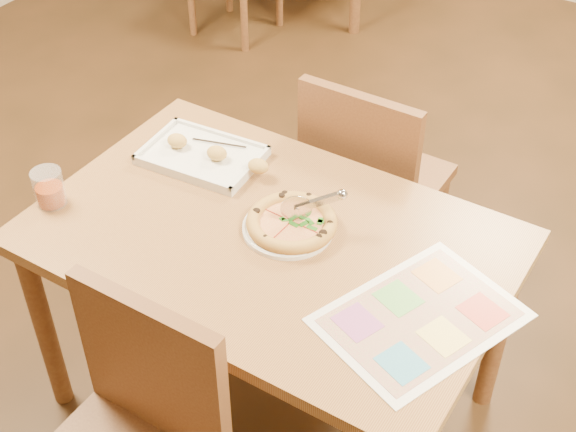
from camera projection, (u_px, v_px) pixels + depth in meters
The scene contains 10 objects.
room at pixel (266, 24), 1.79m from camera, with size 7.00×7.00×7.00m.
dining_table at pixel (270, 257), 2.25m from camera, with size 1.30×0.85×0.72m.
chair_near at pixel (133, 425), 1.91m from camera, with size 0.42×0.42×0.47m.
chair_far at pixel (368, 168), 2.69m from camera, with size 0.42×0.42×0.47m.
plate at pixel (288, 228), 2.21m from camera, with size 0.25×0.25×0.01m, color white.
pizza at pixel (292, 222), 2.20m from camera, with size 0.25×0.25×0.04m.
pizza_cutter at pixel (311, 204), 2.16m from camera, with size 0.15×0.10×0.10m.
appetizer_tray at pixel (205, 156), 2.45m from camera, with size 0.42×0.27×0.06m.
glass_tumbler at pixel (49, 190), 2.27m from camera, with size 0.09×0.09×0.11m.
menu at pixel (420, 317), 1.96m from camera, with size 0.34×0.47×0.01m, color silver.
Camera 1 is at (0.92, -1.37, 2.17)m, focal length 50.00 mm.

